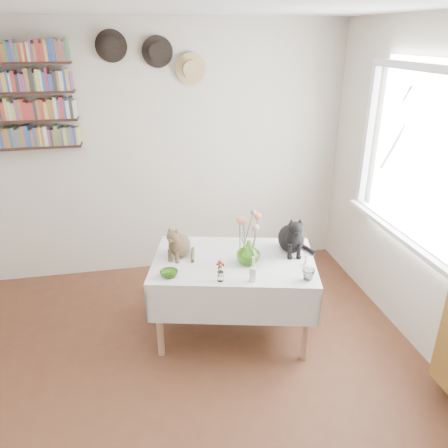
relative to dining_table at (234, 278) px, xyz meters
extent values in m
cube|color=brown|center=(-0.59, -0.96, -0.54)|extent=(4.04, 4.54, 0.04)
cube|color=beige|center=(-0.59, 1.31, 0.73)|extent=(4.04, 0.04, 2.54)
cube|color=white|center=(1.38, -0.16, 0.98)|extent=(0.01, 1.40, 1.20)
cube|color=white|center=(1.38, -0.16, 1.61)|extent=(0.06, 1.52, 0.06)
cube|color=white|center=(1.38, -0.16, 0.35)|extent=(0.06, 1.52, 0.06)
cube|color=white|center=(1.38, 0.57, 0.98)|extent=(0.06, 0.06, 1.20)
cube|color=white|center=(1.35, -0.16, 0.35)|extent=(0.12, 1.50, 0.04)
cube|color=white|center=(0.00, 0.00, 0.14)|extent=(1.44, 1.11, 0.06)
cylinder|color=tan|center=(-0.63, -0.19, -0.20)|extent=(0.06, 0.06, 0.63)
cylinder|color=tan|center=(0.47, -0.46, -0.20)|extent=(0.06, 0.06, 0.63)
cylinder|color=tan|center=(-0.47, 0.46, -0.20)|extent=(0.06, 0.06, 0.63)
cylinder|color=tan|center=(0.63, 0.19, -0.20)|extent=(0.06, 0.06, 0.63)
imported|color=#75BA34|center=(0.10, -0.08, 0.27)|extent=(0.20, 0.20, 0.20)
imported|color=#75BA34|center=(-0.53, -0.16, 0.19)|extent=(0.14, 0.14, 0.04)
imported|color=white|center=(0.46, -0.42, 0.21)|extent=(0.13, 0.13, 0.09)
cylinder|color=white|center=(0.06, -0.35, 0.22)|extent=(0.05, 0.05, 0.11)
cylinder|color=white|center=(0.06, -0.35, 0.32)|extent=(0.02, 0.02, 0.09)
cylinder|color=white|center=(-0.17, -0.30, 0.21)|extent=(0.05, 0.05, 0.08)
cone|color=white|center=(0.53, -0.20, 0.20)|extent=(0.05, 0.05, 0.07)
sphere|color=beige|center=(0.53, -0.20, 0.24)|extent=(0.03, 0.03, 0.03)
cylinder|color=#4C7233|center=(0.07, -0.07, 0.37)|extent=(0.01, 0.01, 0.30)
sphere|color=#CE858D|center=(0.07, -0.07, 0.52)|extent=(0.07, 0.07, 0.07)
cylinder|color=#4C7233|center=(0.14, -0.10, 0.35)|extent=(0.01, 0.01, 0.26)
sphere|color=#CE858D|center=(0.14, -0.10, 0.48)|extent=(0.06, 0.06, 0.06)
cylinder|color=#4C7233|center=(0.16, -0.05, 0.39)|extent=(0.01, 0.01, 0.34)
sphere|color=#F38046|center=(0.16, -0.05, 0.56)|extent=(0.06, 0.06, 0.06)
cylinder|color=#4C7233|center=(0.04, -0.04, 0.37)|extent=(0.01, 0.01, 0.31)
sphere|color=#F38046|center=(0.04, -0.04, 0.53)|extent=(0.05, 0.05, 0.05)
cylinder|color=#4C7233|center=(0.10, -0.03, 0.40)|extent=(0.01, 0.01, 0.37)
sphere|color=#999E93|center=(0.10, -0.03, 0.59)|extent=(0.04, 0.04, 0.04)
cube|color=#321B14|center=(-1.69, 1.20, 0.88)|extent=(1.00, 0.16, 0.02)
cube|color=#321B14|center=(-1.69, 1.20, 1.12)|extent=(1.00, 0.16, 0.02)
cube|color=#321B14|center=(-1.69, 1.20, 1.36)|extent=(1.00, 0.16, 0.02)
cube|color=#321B14|center=(-1.69, 1.20, 1.60)|extent=(1.00, 0.16, 0.02)
cylinder|color=black|center=(-0.84, 1.25, 1.73)|extent=(0.28, 0.02, 0.28)
cylinder|color=black|center=(-0.84, 1.21, 1.73)|extent=(0.16, 0.08, 0.16)
cylinder|color=black|center=(-0.44, 1.25, 1.68)|extent=(0.28, 0.02, 0.28)
cylinder|color=black|center=(-0.44, 1.21, 1.68)|extent=(0.16, 0.08, 0.16)
cylinder|color=tan|center=(-0.14, 1.25, 1.53)|extent=(0.28, 0.02, 0.28)
cylinder|color=tan|center=(-0.14, 1.21, 1.53)|extent=(0.16, 0.08, 0.16)
camera|label=1|loc=(-0.68, -3.01, 1.83)|focal=35.00mm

